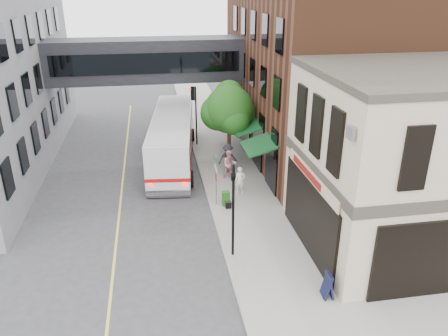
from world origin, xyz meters
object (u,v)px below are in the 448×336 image
object	(u,v)px
pedestrian_b	(230,164)
sandwich_board	(328,285)
bus	(172,137)
pedestrian_c	(228,158)
pedestrian_a	(240,180)
newspaper_box	(226,198)

from	to	relation	value
pedestrian_b	sandwich_board	size ratio (longest dim) A/B	1.73
bus	pedestrian_c	xyz separation A→B (m)	(3.40, -2.95, -0.70)
bus	sandwich_board	world-z (taller)	bus
pedestrian_a	sandwich_board	world-z (taller)	pedestrian_a
pedestrian_b	newspaper_box	world-z (taller)	pedestrian_b
pedestrian_b	pedestrian_c	distance (m)	0.94
pedestrian_a	pedestrian_b	distance (m)	2.28
pedestrian_c	newspaper_box	bearing A→B (deg)	-106.41
pedestrian_b	pedestrian_a	bearing A→B (deg)	-87.57
pedestrian_a	sandwich_board	bearing A→B (deg)	-70.47
pedestrian_c	newspaper_box	xyz separation A→B (m)	(-0.92, -4.54, -0.55)
pedestrian_b	newspaper_box	xyz separation A→B (m)	(-0.86, -3.61, -0.51)
bus	pedestrian_b	distance (m)	5.18
bus	pedestrian_b	bearing A→B (deg)	-49.22
pedestrian_a	pedestrian_b	size ratio (longest dim) A/B	0.89
pedestrian_a	newspaper_box	distance (m)	1.77
pedestrian_b	sandwich_board	bearing A→B (deg)	-84.52
pedestrian_c	pedestrian_a	bearing A→B (deg)	-92.08
pedestrian_b	newspaper_box	size ratio (longest dim) A/B	2.24
pedestrian_a	pedestrian_b	bearing A→B (deg)	105.77
pedestrian_a	pedestrian_b	xyz separation A→B (m)	(-0.22, 2.27, 0.10)
pedestrian_a	newspaper_box	bearing A→B (deg)	-118.55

